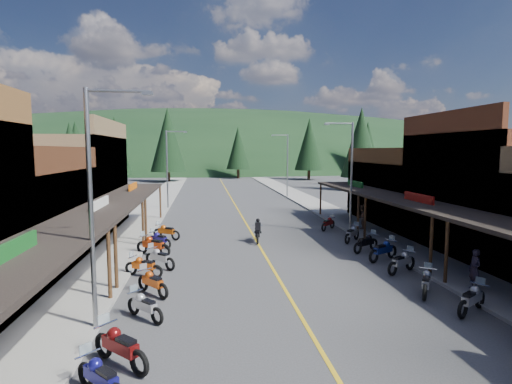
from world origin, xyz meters
name	(u,v)px	position (x,y,z in m)	size (l,w,h in m)	color
ground	(273,269)	(0.00, 0.00, 0.00)	(220.00, 220.00, 0.00)	#38383A
centerline	(238,210)	(0.00, 20.00, 0.01)	(0.15, 90.00, 0.01)	gold
sidewalk_west	(150,212)	(-8.70, 20.00, 0.07)	(3.40, 94.00, 0.15)	gray
sidewalk_east	(323,208)	(8.70, 20.00, 0.07)	(3.40, 94.00, 0.15)	gray
shop_west_3	(61,184)	(-13.78, 11.30, 3.52)	(10.90, 10.20, 8.20)	brown
shop_east_2	(500,193)	(13.78, 1.70, 3.52)	(10.90, 9.00, 8.20)	#562B19
shop_east_3	(414,193)	(13.75, 11.30, 2.53)	(10.90, 10.20, 6.20)	#4C2D16
streetlight_0	(95,198)	(-6.95, -6.00, 4.46)	(2.16, 0.18, 8.00)	gray
streetlight_1	(169,166)	(-6.95, 22.00, 4.46)	(2.16, 0.18, 8.00)	gray
streetlight_2	(350,172)	(6.95, 8.00, 4.46)	(2.16, 0.18, 8.00)	gray
streetlight_3	(286,163)	(6.95, 30.00, 4.46)	(2.16, 0.18, 8.00)	gray
ridge_hill	(212,166)	(0.00, 135.00, 0.00)	(310.00, 140.00, 60.00)	black
pine_0	(8,148)	(-40.00, 62.00, 6.48)	(5.04, 5.04, 11.00)	black
pine_1	(106,144)	(-24.00, 70.00, 7.24)	(5.88, 5.88, 12.50)	black
pine_2	(168,140)	(-10.00, 58.00, 7.99)	(6.72, 6.72, 14.00)	black
pine_3	(238,148)	(4.00, 66.00, 6.48)	(5.04, 5.04, 11.00)	black
pine_4	(309,144)	(18.00, 60.00, 7.24)	(5.88, 5.88, 12.50)	black
pine_5	(361,142)	(34.00, 72.00, 7.99)	(6.72, 6.72, 14.00)	black
pine_6	(427,148)	(46.00, 64.00, 6.48)	(5.04, 5.04, 11.00)	black
pine_7	(76,145)	(-32.00, 76.00, 7.24)	(5.88, 5.88, 12.50)	black
pine_8	(70,150)	(-22.00, 40.00, 5.98)	(4.48, 4.48, 10.00)	black
pine_9	(367,148)	(24.00, 45.00, 6.38)	(4.93, 4.93, 10.80)	black
pine_10	(115,146)	(-18.00, 50.00, 6.78)	(5.38, 5.38, 11.60)	black
pine_11	(361,142)	(20.00, 38.00, 7.19)	(5.82, 5.82, 12.40)	black
bike_west_3	(101,376)	(-5.98, -9.90, 0.58)	(0.68, 2.04, 1.16)	navy
bike_west_4	(120,345)	(-5.80, -8.49, 0.66)	(0.76, 2.29, 1.31)	#620D0D
bike_west_5	(145,305)	(-5.58, -5.37, 0.56)	(0.65, 1.95, 1.11)	#A8A8AE
bike_west_6	(153,281)	(-5.61, -2.90, 0.59)	(0.69, 2.07, 1.18)	#C1460D
bike_west_7	(144,265)	(-6.34, -0.37, 0.57)	(0.67, 2.01, 1.15)	#C44A0E
bike_west_8	(160,257)	(-5.71, 0.92, 0.60)	(0.70, 2.09, 1.20)	#9E9DA2
bike_west_9	(153,244)	(-6.36, 3.54, 0.66)	(0.77, 2.31, 1.32)	#B8360D
bike_west_10	(159,239)	(-6.21, 5.42, 0.56)	(0.66, 1.98, 1.13)	navy
bike_west_11	(166,231)	(-5.98, 7.65, 0.60)	(0.70, 2.10, 1.20)	#BA4F0D
bike_east_5	(472,298)	(6.33, -6.38, 0.60)	(0.70, 2.10, 1.20)	#9F9EA4
bike_east_6	(426,281)	(5.70, -4.40, 0.60)	(0.70, 2.09, 1.19)	gray
bike_east_7	(402,261)	(6.17, -1.42, 0.61)	(0.71, 2.14, 1.22)	#96969B
bike_east_8	(383,249)	(6.23, 0.77, 0.65)	(0.75, 2.26, 1.29)	navy
bike_east_9	(366,242)	(6.07, 2.70, 0.61)	(0.71, 2.14, 1.22)	black
bike_east_10	(352,233)	(6.21, 5.31, 0.61)	(0.71, 2.13, 1.22)	#9F9EA3
bike_east_11	(328,223)	(5.88, 9.35, 0.56)	(0.66, 1.98, 1.13)	maroon
rider_on_bike	(257,232)	(0.04, 6.15, 0.65)	(0.98, 2.20, 1.62)	black
pedestrian_east_a	(475,269)	(7.84, -4.43, 1.02)	(0.64, 0.42, 1.74)	#282131
pedestrian_east_b	(362,217)	(8.26, 8.75, 1.08)	(0.90, 0.52, 1.86)	brown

